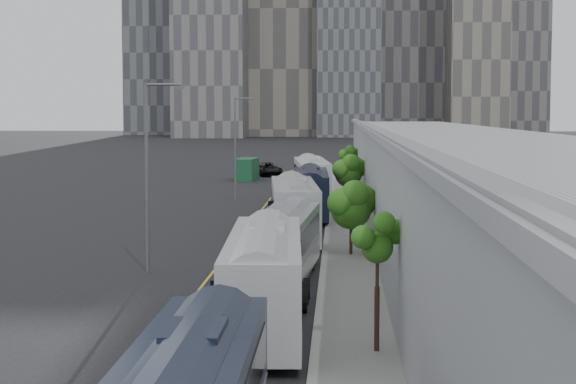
# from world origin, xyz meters

# --- Properties ---
(sidewalk) EXTENTS (10.00, 170.00, 0.12)m
(sidewalk) POSITION_xyz_m (9.00, 55.00, 0.06)
(sidewalk) COLOR gray
(sidewalk) RESTS_ON ground
(lane_line) EXTENTS (0.12, 160.00, 0.02)m
(lane_line) POSITION_xyz_m (-1.50, 55.00, 0.01)
(lane_line) COLOR gold
(lane_line) RESTS_ON ground
(depot) EXTENTS (12.45, 160.40, 7.20)m
(depot) POSITION_xyz_m (12.99, 55.00, 3.51)
(depot) COLOR gray
(depot) RESTS_ON ground
(bus_2) EXTENTS (3.33, 13.49, 3.91)m
(bus_2) POSITION_xyz_m (2.18, 35.75, 1.65)
(bus_2) COLOR silver
(bus_2) RESTS_ON ground
(bus_3) EXTENTS (3.19, 12.35, 3.58)m
(bus_3) POSITION_xyz_m (2.33, 46.50, 1.51)
(bus_3) COLOR gray
(bus_3) RESTS_ON ground
(bus_4) EXTENTS (3.83, 13.85, 4.00)m
(bus_4) POSITION_xyz_m (2.10, 61.26, 1.69)
(bus_4) COLOR #B1B5BC
(bus_4) RESTS_ON ground
(bus_5) EXTENTS (3.09, 13.30, 3.86)m
(bus_5) POSITION_xyz_m (2.76, 74.44, 1.63)
(bus_5) COLOR black
(bus_5) RESTS_ON ground
(bus_6) EXTENTS (3.93, 13.92, 4.01)m
(bus_6) POSITION_xyz_m (2.42, 89.52, 1.69)
(bus_6) COLOR white
(bus_6) RESTS_ON ground
(tree_1) EXTENTS (1.08, 1.08, 4.38)m
(tree_1) POSITION_xyz_m (6.26, 32.54, 3.66)
(tree_1) COLOR black
(tree_1) RESTS_ON ground
(tree_2) EXTENTS (2.30, 2.30, 4.19)m
(tree_2) POSITION_xyz_m (5.65, 54.72, 3.03)
(tree_2) COLOR black
(tree_2) RESTS_ON ground
(tree_3) EXTENTS (2.16, 2.16, 4.61)m
(tree_3) POSITION_xyz_m (5.72, 77.55, 3.51)
(tree_3) COLOR black
(tree_3) RESTS_ON ground
(tree_4) EXTENTS (1.64, 1.64, 4.15)m
(tree_4) POSITION_xyz_m (5.98, 105.93, 3.29)
(tree_4) COLOR black
(tree_4) RESTS_ON ground
(street_lamp_near) EXTENTS (2.04, 0.22, 9.70)m
(street_lamp_near) POSITION_xyz_m (-4.63, 48.55, 5.55)
(street_lamp_near) COLOR #59595E
(street_lamp_near) RESTS_ON ground
(street_lamp_far) EXTENTS (2.04, 0.22, 9.51)m
(street_lamp_far) POSITION_xyz_m (-4.40, 88.24, 5.45)
(street_lamp_far) COLOR #59595E
(street_lamp_far) RESTS_ON ground
(shipping_container) EXTENTS (2.55, 6.14, 2.61)m
(shipping_container) POSITION_xyz_m (-6.07, 114.80, 1.31)
(shipping_container) COLOR #154628
(shipping_container) RESTS_ON ground
(suv) EXTENTS (4.65, 6.72, 1.70)m
(suv) POSITION_xyz_m (-4.12, 122.28, 0.85)
(suv) COLOR black
(suv) RESTS_ON ground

